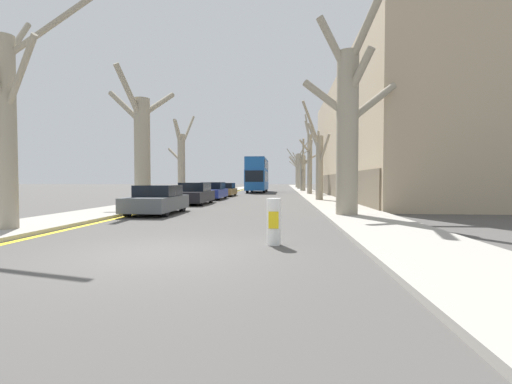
{
  "coord_description": "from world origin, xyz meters",
  "views": [
    {
      "loc": [
        2.59,
        -6.88,
        1.52
      ],
      "look_at": [
        -0.64,
        33.04,
        0.2
      ],
      "focal_mm": 24.0,
      "sensor_mm": 36.0,
      "label": 1
    }
  ],
  "objects_px": {
    "street_tree_right_4": "(299,168)",
    "street_tree_left_0": "(8,116)",
    "street_tree_right_5": "(296,169)",
    "parked_car_1": "(194,194)",
    "double_decker_bus": "(258,173)",
    "street_tree_right_1": "(319,162)",
    "parked_car_2": "(213,191)",
    "parked_car_3": "(225,190)",
    "street_tree_left_1": "(142,145)",
    "street_tree_right_0": "(349,122)",
    "street_tree_left_2": "(181,160)",
    "street_tree_right_2": "(309,159)",
    "traffic_bollard": "(274,222)",
    "parked_car_0": "(157,200)",
    "street_tree_right_3": "(304,170)"
  },
  "relations": [
    {
      "from": "street_tree_left_2",
      "to": "parked_car_2",
      "type": "bearing_deg",
      "value": 31.57
    },
    {
      "from": "street_tree_left_0",
      "to": "street_tree_right_4",
      "type": "xyz_separation_m",
      "value": [
        10.64,
        52.19,
        0.4
      ]
    },
    {
      "from": "double_decker_bus",
      "to": "parked_car_1",
      "type": "relative_size",
      "value": 2.33
    },
    {
      "from": "street_tree_right_2",
      "to": "parked_car_2",
      "type": "xyz_separation_m",
      "value": [
        -8.56,
        -9.88,
        -3.22
      ]
    },
    {
      "from": "street_tree_right_0",
      "to": "traffic_bollard",
      "type": "bearing_deg",
      "value": -114.5
    },
    {
      "from": "traffic_bollard",
      "to": "street_tree_left_2",
      "type": "bearing_deg",
      "value": 113.12
    },
    {
      "from": "street_tree_left_2",
      "to": "street_tree_right_0",
      "type": "bearing_deg",
      "value": -47.98
    },
    {
      "from": "street_tree_left_0",
      "to": "street_tree_left_2",
      "type": "bearing_deg",
      "value": 90.24
    },
    {
      "from": "street_tree_right_0",
      "to": "traffic_bollard",
      "type": "relative_size",
      "value": 8.35
    },
    {
      "from": "double_decker_bus",
      "to": "parked_car_1",
      "type": "height_order",
      "value": "double_decker_bus"
    },
    {
      "from": "street_tree_right_3",
      "to": "parked_car_3",
      "type": "distance_m",
      "value": 17.73
    },
    {
      "from": "street_tree_right_0",
      "to": "street_tree_right_4",
      "type": "xyz_separation_m",
      "value": [
        0.06,
        47.05,
        -0.17
      ]
    },
    {
      "from": "street_tree_left_0",
      "to": "street_tree_left_1",
      "type": "height_order",
      "value": "street_tree_left_1"
    },
    {
      "from": "street_tree_right_4",
      "to": "parked_car_0",
      "type": "distance_m",
      "value": 47.11
    },
    {
      "from": "street_tree_right_3",
      "to": "parked_car_2",
      "type": "bearing_deg",
      "value": -112.14
    },
    {
      "from": "street_tree_right_1",
      "to": "street_tree_right_4",
      "type": "bearing_deg",
      "value": 89.77
    },
    {
      "from": "street_tree_left_0",
      "to": "parked_car_2",
      "type": "distance_m",
      "value": 18.64
    },
    {
      "from": "street_tree_right_1",
      "to": "street_tree_right_2",
      "type": "xyz_separation_m",
      "value": [
        0.2,
        11.94,
        0.98
      ]
    },
    {
      "from": "street_tree_right_5",
      "to": "street_tree_right_2",
      "type": "bearing_deg",
      "value": -89.81
    },
    {
      "from": "street_tree_right_2",
      "to": "parked_car_0",
      "type": "xyz_separation_m",
      "value": [
        -8.56,
        -22.25,
        -3.26
      ]
    },
    {
      "from": "double_decker_bus",
      "to": "parked_car_0",
      "type": "distance_m",
      "value": 29.9
    },
    {
      "from": "street_tree_right_1",
      "to": "street_tree_right_4",
      "type": "height_order",
      "value": "street_tree_right_4"
    },
    {
      "from": "street_tree_right_4",
      "to": "street_tree_left_0",
      "type": "bearing_deg",
      "value": -101.53
    },
    {
      "from": "street_tree_right_0",
      "to": "parked_car_1",
      "type": "xyz_separation_m",
      "value": [
        -8.45,
        7.4,
        -3.28
      ]
    },
    {
      "from": "street_tree_left_0",
      "to": "parked_car_3",
      "type": "distance_m",
      "value": 24.43
    },
    {
      "from": "parked_car_2",
      "to": "street_tree_right_4",
      "type": "bearing_deg",
      "value": 75.9
    },
    {
      "from": "street_tree_right_5",
      "to": "parked_car_3",
      "type": "xyz_separation_m",
      "value": [
        -8.44,
        -39.66,
        -3.43
      ]
    },
    {
      "from": "street_tree_right_4",
      "to": "parked_car_0",
      "type": "bearing_deg",
      "value": -100.43
    },
    {
      "from": "street_tree_left_0",
      "to": "street_tree_right_3",
      "type": "distance_m",
      "value": 40.92
    },
    {
      "from": "street_tree_right_1",
      "to": "street_tree_right_2",
      "type": "distance_m",
      "value": 11.98
    },
    {
      "from": "street_tree_left_0",
      "to": "street_tree_left_1",
      "type": "xyz_separation_m",
      "value": [
        0.14,
        8.98,
        0.09
      ]
    },
    {
      "from": "street_tree_right_5",
      "to": "parked_car_1",
      "type": "xyz_separation_m",
      "value": [
        -8.44,
        -51.29,
        -3.39
      ]
    },
    {
      "from": "street_tree_right_4",
      "to": "parked_car_0",
      "type": "height_order",
      "value": "street_tree_right_4"
    },
    {
      "from": "double_decker_bus",
      "to": "parked_car_2",
      "type": "distance_m",
      "value": 17.64
    },
    {
      "from": "street_tree_right_4",
      "to": "double_decker_bus",
      "type": "height_order",
      "value": "street_tree_right_4"
    },
    {
      "from": "street_tree_right_5",
      "to": "parked_car_1",
      "type": "relative_size",
      "value": 1.92
    },
    {
      "from": "street_tree_right_4",
      "to": "parked_car_3",
      "type": "relative_size",
      "value": 1.93
    },
    {
      "from": "street_tree_right_4",
      "to": "street_tree_right_5",
      "type": "distance_m",
      "value": 11.65
    },
    {
      "from": "parked_car_1",
      "to": "street_tree_right_0",
      "type": "bearing_deg",
      "value": -41.22
    },
    {
      "from": "street_tree_left_1",
      "to": "street_tree_left_2",
      "type": "distance_m",
      "value": 7.99
    },
    {
      "from": "street_tree_right_4",
      "to": "double_decker_bus",
      "type": "distance_m",
      "value": 17.64
    },
    {
      "from": "street_tree_right_0",
      "to": "parked_car_2",
      "type": "distance_m",
      "value": 16.0
    },
    {
      "from": "parked_car_0",
      "to": "parked_car_3",
      "type": "relative_size",
      "value": 0.9
    },
    {
      "from": "street_tree_left_0",
      "to": "street_tree_left_1",
      "type": "bearing_deg",
      "value": 89.12
    },
    {
      "from": "street_tree_left_2",
      "to": "street_tree_right_4",
      "type": "bearing_deg",
      "value": 73.08
    },
    {
      "from": "parked_car_0",
      "to": "parked_car_2",
      "type": "height_order",
      "value": "parked_car_2"
    },
    {
      "from": "street_tree_right_1",
      "to": "street_tree_right_4",
      "type": "xyz_separation_m",
      "value": [
        0.14,
        35.92,
        0.86
      ]
    },
    {
      "from": "street_tree_right_5",
      "to": "parked_car_0",
      "type": "xyz_separation_m",
      "value": [
        -8.44,
        -57.87,
        -3.43
      ]
    },
    {
      "from": "street_tree_right_4",
      "to": "parked_car_2",
      "type": "distance_m",
      "value": 35.06
    },
    {
      "from": "street_tree_left_0",
      "to": "parked_car_0",
      "type": "xyz_separation_m",
      "value": [
        2.13,
        5.96,
        -2.74
      ]
    }
  ]
}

